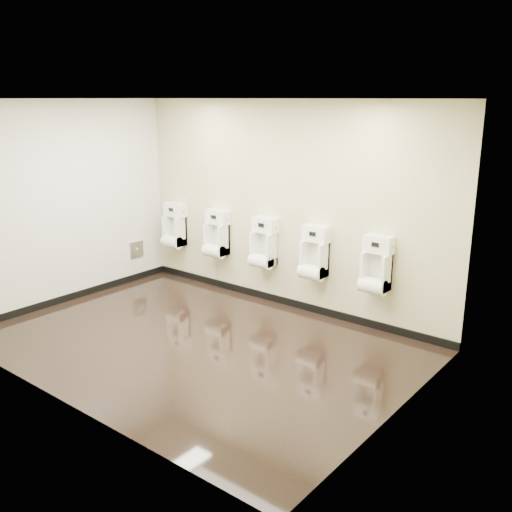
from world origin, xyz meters
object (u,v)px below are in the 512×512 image
(urinal_1, at_px, (216,237))
(access_panel, at_px, (136,249))
(urinal_0, at_px, (174,229))
(urinal_3, at_px, (314,257))
(urinal_2, at_px, (263,247))
(urinal_4, at_px, (376,269))

(urinal_1, bearing_deg, access_panel, -162.11)
(urinal_0, distance_m, urinal_1, 0.90)
(access_panel, height_order, urinal_3, urinal_3)
(urinal_1, bearing_deg, urinal_2, 0.00)
(urinal_3, bearing_deg, urinal_1, 180.00)
(access_panel, relative_size, urinal_1, 0.36)
(urinal_3, height_order, urinal_4, same)
(urinal_0, xyz_separation_m, urinal_4, (3.50, 0.00, 0.00))
(urinal_1, xyz_separation_m, urinal_3, (1.72, 0.00, 0.00))
(urinal_3, bearing_deg, urinal_0, 180.00)
(urinal_0, relative_size, urinal_2, 1.00)
(urinal_0, relative_size, urinal_3, 1.00)
(access_panel, distance_m, urinal_2, 2.27)
(urinal_0, xyz_separation_m, urinal_3, (2.62, 0.00, 0.00))
(urinal_0, distance_m, urinal_4, 3.50)
(urinal_1, xyz_separation_m, urinal_2, (0.88, 0.00, 0.00))
(access_panel, distance_m, urinal_1, 1.43)
(urinal_1, height_order, urinal_4, same)
(urinal_1, relative_size, urinal_3, 1.00)
(urinal_3, bearing_deg, urinal_2, 180.00)
(urinal_0, distance_m, urinal_3, 2.62)
(access_panel, xyz_separation_m, urinal_1, (1.32, 0.43, 0.31))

